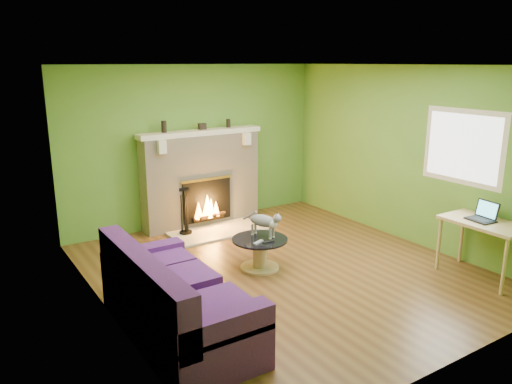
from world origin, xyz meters
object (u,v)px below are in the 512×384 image
(cat, at_px, (263,224))
(sofa, at_px, (173,303))
(coffee_table, at_px, (260,251))
(desk, at_px, (484,228))

(cat, bearing_deg, sofa, -172.88)
(coffee_table, distance_m, desk, 2.81)
(cat, bearing_deg, coffee_table, -170.47)
(sofa, distance_m, cat, 1.98)
(sofa, relative_size, cat, 3.59)
(desk, bearing_deg, sofa, 167.93)
(coffee_table, relative_size, desk, 0.73)
(coffee_table, distance_m, cat, 0.36)
(desk, relative_size, cat, 1.76)
(sofa, height_order, cat, sofa)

